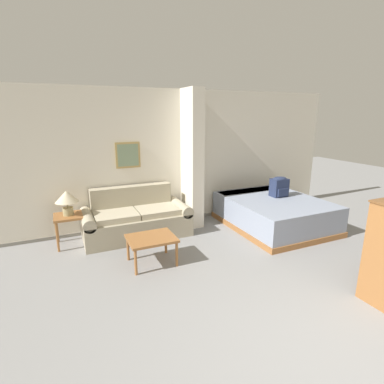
# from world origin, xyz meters

# --- Properties ---
(ground_plane) EXTENTS (20.00, 20.00, 0.00)m
(ground_plane) POSITION_xyz_m (0.00, 0.00, 0.00)
(ground_plane) COLOR gray
(wall_back) EXTENTS (7.05, 0.16, 2.60)m
(wall_back) POSITION_xyz_m (-0.00, 4.22, 1.29)
(wall_back) COLOR silver
(wall_back) RESTS_ON ground_plane
(wall_partition_pillar) EXTENTS (0.24, 0.58, 2.60)m
(wall_partition_pillar) POSITION_xyz_m (0.14, 3.87, 1.30)
(wall_partition_pillar) COLOR silver
(wall_partition_pillar) RESTS_ON ground_plane
(couch) EXTENTS (1.87, 0.84, 0.86)m
(couch) POSITION_xyz_m (-1.03, 3.74, 0.31)
(couch) COLOR tan
(couch) RESTS_ON ground_plane
(coffee_table) EXTENTS (0.68, 0.55, 0.41)m
(coffee_table) POSITION_xyz_m (-1.08, 2.61, 0.36)
(coffee_table) COLOR #996033
(coffee_table) RESTS_ON ground_plane
(side_table) EXTENTS (0.46, 0.46, 0.53)m
(side_table) POSITION_xyz_m (-2.14, 3.79, 0.44)
(side_table) COLOR #996033
(side_table) RESTS_ON ground_plane
(table_lamp) EXTENTS (0.37, 0.37, 0.41)m
(table_lamp) POSITION_xyz_m (-2.14, 3.79, 0.81)
(table_lamp) COLOR tan
(table_lamp) RESTS_ON side_table
(bed) EXTENTS (1.67, 2.02, 0.55)m
(bed) POSITION_xyz_m (1.53, 3.11, 0.28)
(bed) COLOR #996033
(bed) RESTS_ON ground_plane
(backpack) EXTENTS (0.32, 0.25, 0.39)m
(backpack) POSITION_xyz_m (1.73, 3.22, 0.75)
(backpack) COLOR #232D4C
(backpack) RESTS_ON bed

